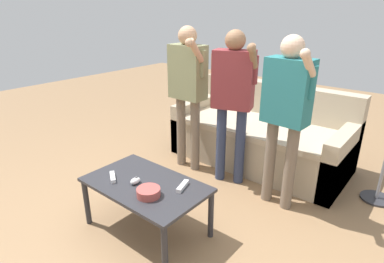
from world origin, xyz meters
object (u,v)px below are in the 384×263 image
snack_bowl (149,192)px  player_center (233,91)px  game_remote_wand_far (113,177)px  player_left (188,83)px  couch (261,136)px  game_remote_nunchuk (135,181)px  player_right (286,105)px  coffee_table (146,189)px  game_remote_wand_near (183,186)px

snack_bowl → player_center: (-0.08, 1.20, 0.49)m
player_center → game_remote_wand_far: (-0.32, -1.21, -0.51)m
snack_bowl → player_left: (-0.62, 1.17, 0.50)m
couch → game_remote_nunchuk: size_ratio=21.90×
player_right → game_remote_nunchuk: bearing=-122.9°
game_remote_nunchuk → player_left: (-0.41, 1.11, 0.51)m
snack_bowl → game_remote_wand_far: 0.40m
snack_bowl → game_remote_wand_far: snack_bowl is taller
coffee_table → player_left: 1.30m
player_center → couch: bearing=88.0°
snack_bowl → game_remote_wand_near: snack_bowl is taller
couch → coffee_table: (-0.09, -1.72, 0.08)m
coffee_table → game_remote_wand_near: game_remote_wand_near is taller
snack_bowl → player_right: bearing=66.6°
couch → game_remote_wand_far: 1.87m
coffee_table → player_center: size_ratio=0.63×
game_remote_nunchuk → player_center: 1.25m
game_remote_nunchuk → player_right: bearing=57.1°
player_center → player_right: (0.57, -0.08, -0.01)m
coffee_table → game_remote_wand_near: bearing=26.2°
player_right → game_remote_wand_near: bearing=-112.6°
coffee_table → player_center: bearing=86.4°
game_remote_nunchuk → game_remote_wand_near: 0.37m
couch → player_left: 1.09m
player_center → player_left: bearing=-176.8°
coffee_table → couch: bearing=87.0°
player_right → game_remote_wand_far: bearing=-128.0°
couch → player_center: bearing=-92.0°
player_right → game_remote_wand_near: player_right is taller
snack_bowl → player_right: size_ratio=0.11×
coffee_table → game_remote_wand_near: 0.30m
coffee_table → player_left: (-0.47, 1.06, 0.58)m
player_right → snack_bowl: bearing=-113.4°
coffee_table → player_left: size_ratio=0.62×
player_right → game_remote_wand_near: size_ratio=9.18×
game_remote_wand_near → coffee_table: bearing=-153.8°
couch → game_remote_wand_far: (-0.34, -1.84, 0.14)m
snack_bowl → game_remote_nunchuk: 0.21m
game_remote_wand_near → snack_bowl: bearing=-116.3°
snack_bowl → coffee_table: bearing=144.7°
player_right → game_remote_wand_far: player_right is taller
snack_bowl → player_center: player_center is taller
player_right → game_remote_wand_far: size_ratio=10.03×
couch → player_left: (-0.56, -0.66, 0.66)m
player_left → game_remote_wand_far: player_left is taller
coffee_table → player_right: 1.32m
couch → player_right: 1.10m
game_remote_nunchuk → coffee_table: bearing=42.9°
game_remote_nunchuk → player_right: player_right is taller
snack_bowl → player_left: size_ratio=0.11×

